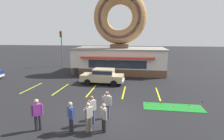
# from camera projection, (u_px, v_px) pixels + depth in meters

# --- Properties ---
(ground_plane) EXTENTS (160.00, 160.00, 0.00)m
(ground_plane) POSITION_uv_depth(u_px,v_px,m) (104.00, 116.00, 11.00)
(ground_plane) COLOR black
(donut_shop_building) EXTENTS (12.30, 6.75, 10.96)m
(donut_shop_building) POSITION_uv_depth(u_px,v_px,m) (120.00, 45.00, 23.89)
(donut_shop_building) COLOR brown
(donut_shop_building) RESTS_ON ground
(putting_mat) EXTENTS (4.13, 1.37, 0.03)m
(putting_mat) POSITION_uv_depth(u_px,v_px,m) (173.00, 107.00, 12.34)
(putting_mat) COLOR #197523
(putting_mat) RESTS_ON ground
(mini_donut_near_left) EXTENTS (0.13, 0.13, 0.04)m
(mini_donut_near_left) POSITION_uv_depth(u_px,v_px,m) (190.00, 108.00, 12.15)
(mini_donut_near_left) COLOR #D8667F
(mini_donut_near_left) RESTS_ON putting_mat
(mini_donut_near_right) EXTENTS (0.13, 0.13, 0.04)m
(mini_donut_near_right) POSITION_uv_depth(u_px,v_px,m) (174.00, 106.00, 12.42)
(mini_donut_near_right) COLOR #D17F47
(mini_donut_near_right) RESTS_ON putting_mat
(mini_donut_mid_left) EXTENTS (0.13, 0.13, 0.04)m
(mini_donut_mid_left) POSITION_uv_depth(u_px,v_px,m) (156.00, 106.00, 12.42)
(mini_donut_mid_left) COLOR #A5724C
(mini_donut_mid_left) RESTS_ON putting_mat
(mini_donut_mid_centre) EXTENTS (0.13, 0.13, 0.04)m
(mini_donut_mid_centre) POSITION_uv_depth(u_px,v_px,m) (189.00, 105.00, 12.61)
(mini_donut_mid_centre) COLOR brown
(mini_donut_mid_centre) RESTS_ON putting_mat
(mini_donut_mid_right) EXTENTS (0.13, 0.13, 0.04)m
(mini_donut_mid_right) POSITION_uv_depth(u_px,v_px,m) (146.00, 105.00, 12.61)
(mini_donut_mid_right) COLOR #D8667F
(mini_donut_mid_right) RESTS_ON putting_mat
(mini_donut_far_left) EXTENTS (0.13, 0.13, 0.04)m
(mini_donut_far_left) POSITION_uv_depth(u_px,v_px,m) (147.00, 103.00, 12.98)
(mini_donut_far_left) COLOR brown
(mini_donut_far_left) RESTS_ON putting_mat
(mini_donut_far_centre) EXTENTS (0.13, 0.13, 0.04)m
(mini_donut_far_centre) POSITION_uv_depth(u_px,v_px,m) (161.00, 103.00, 12.96)
(mini_donut_far_centre) COLOR brown
(mini_donut_far_centre) RESTS_ON putting_mat
(golf_ball) EXTENTS (0.04, 0.04, 0.04)m
(golf_ball) POSITION_uv_depth(u_px,v_px,m) (161.00, 106.00, 12.52)
(golf_ball) COLOR white
(golf_ball) RESTS_ON putting_mat
(putting_flag_pin) EXTENTS (0.13, 0.01, 0.55)m
(putting_flag_pin) POSITION_uv_depth(u_px,v_px,m) (201.00, 103.00, 11.97)
(putting_flag_pin) COLOR silver
(putting_flag_pin) RESTS_ON putting_mat
(car_champagne) EXTENTS (4.61, 2.09, 1.60)m
(car_champagne) POSITION_uv_depth(u_px,v_px,m) (103.00, 76.00, 18.34)
(car_champagne) COLOR #BCAD89
(car_champagne) RESTS_ON ground
(pedestrian_blue_sweater_man) EXTENTS (0.42, 0.50, 1.59)m
(pedestrian_blue_sweater_man) POSITION_uv_depth(u_px,v_px,m) (88.00, 116.00, 9.11)
(pedestrian_blue_sweater_man) COLOR #7F7056
(pedestrian_blue_sweater_man) RESTS_ON ground
(pedestrian_hooded_kid) EXTENTS (0.43, 0.48, 1.66)m
(pedestrian_hooded_kid) POSITION_uv_depth(u_px,v_px,m) (71.00, 116.00, 9.03)
(pedestrian_hooded_kid) COLOR #232328
(pedestrian_hooded_kid) RESTS_ON ground
(pedestrian_leather_jacket_man) EXTENTS (0.50, 0.42, 1.76)m
(pedestrian_leather_jacket_man) POSITION_uv_depth(u_px,v_px,m) (37.00, 113.00, 9.17)
(pedestrian_leather_jacket_man) COLOR #232328
(pedestrian_leather_jacket_man) RESTS_ON ground
(pedestrian_clipboard_woman) EXTENTS (0.43, 0.48, 1.70)m
(pedestrian_clipboard_woman) POSITION_uv_depth(u_px,v_px,m) (92.00, 109.00, 9.84)
(pedestrian_clipboard_woman) COLOR #474C66
(pedestrian_clipboard_woman) RESTS_ON ground
(pedestrian_beanie_man) EXTENTS (0.60, 0.26, 1.71)m
(pedestrian_beanie_man) POSITION_uv_depth(u_px,v_px,m) (107.00, 103.00, 10.58)
(pedestrian_beanie_man) COLOR #474C66
(pedestrian_beanie_man) RESTS_ON ground
(pedestrian_crossing_woman) EXTENTS (0.41, 0.51, 1.56)m
(pedestrian_crossing_woman) POSITION_uv_depth(u_px,v_px,m) (104.00, 116.00, 9.09)
(pedestrian_crossing_woman) COLOR #232328
(pedestrian_crossing_woman) RESTS_ON ground
(trash_bin) EXTENTS (0.57, 0.57, 0.97)m
(trash_bin) POSITION_uv_depth(u_px,v_px,m) (76.00, 71.00, 22.37)
(trash_bin) COLOR #232833
(trash_bin) RESTS_ON ground
(traffic_light_pole) EXTENTS (0.28, 0.47, 5.80)m
(traffic_light_pole) POSITION_uv_depth(u_px,v_px,m) (61.00, 44.00, 28.41)
(traffic_light_pole) COLOR #595B60
(traffic_light_pole) RESTS_ON ground
(parking_stripe_far_left) EXTENTS (0.12, 3.60, 0.01)m
(parking_stripe_far_left) POSITION_uv_depth(u_px,v_px,m) (32.00, 88.00, 17.01)
(parking_stripe_far_left) COLOR yellow
(parking_stripe_far_left) RESTS_ON ground
(parking_stripe_left) EXTENTS (0.12, 3.60, 0.01)m
(parking_stripe_left) POSITION_uv_depth(u_px,v_px,m) (61.00, 89.00, 16.58)
(parking_stripe_left) COLOR yellow
(parking_stripe_left) RESTS_ON ground
(parking_stripe_mid_left) EXTENTS (0.12, 3.60, 0.01)m
(parking_stripe_mid_left) POSITION_uv_depth(u_px,v_px,m) (92.00, 91.00, 16.15)
(parking_stripe_mid_left) COLOR yellow
(parking_stripe_mid_left) RESTS_ON ground
(parking_stripe_centre) EXTENTS (0.12, 3.60, 0.01)m
(parking_stripe_centre) POSITION_uv_depth(u_px,v_px,m) (124.00, 92.00, 15.73)
(parking_stripe_centre) COLOR yellow
(parking_stripe_centre) RESTS_ON ground
(parking_stripe_mid_right) EXTENTS (0.12, 3.60, 0.01)m
(parking_stripe_mid_right) POSITION_uv_depth(u_px,v_px,m) (158.00, 94.00, 15.30)
(parking_stripe_mid_right) COLOR yellow
(parking_stripe_mid_right) RESTS_ON ground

